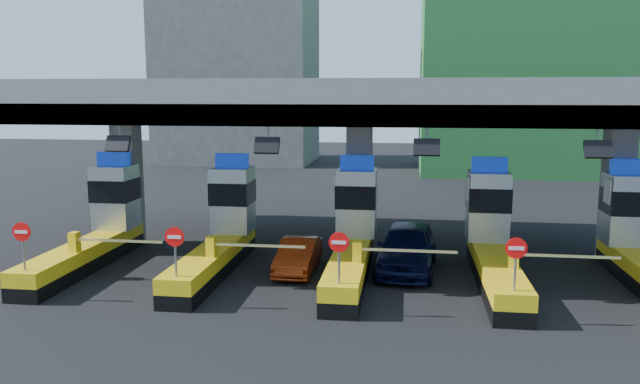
# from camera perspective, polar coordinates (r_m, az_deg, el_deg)

# --- Properties ---
(ground) EXTENTS (120.00, 120.00, 0.00)m
(ground) POSITION_cam_1_polar(r_m,az_deg,el_deg) (23.23, 2.97, -7.32)
(ground) COLOR black
(ground) RESTS_ON ground
(toll_canopy) EXTENTS (28.00, 12.09, 7.00)m
(toll_canopy) POSITION_cam_1_polar(r_m,az_deg,el_deg) (25.15, 3.66, 8.10)
(toll_canopy) COLOR slate
(toll_canopy) RESTS_ON ground
(toll_lane_far_left) EXTENTS (4.43, 8.00, 4.16)m
(toll_lane_far_left) POSITION_cam_1_polar(r_m,az_deg,el_deg) (25.96, -19.54, -2.92)
(toll_lane_far_left) COLOR black
(toll_lane_far_left) RESTS_ON ground
(toll_lane_left) EXTENTS (4.43, 8.00, 4.16)m
(toll_lane_left) POSITION_cam_1_polar(r_m,az_deg,el_deg) (24.08, -8.90, -3.40)
(toll_lane_left) COLOR black
(toll_lane_left) RESTS_ON ground
(toll_lane_center) EXTENTS (4.43, 8.00, 4.16)m
(toll_lane_center) POSITION_cam_1_polar(r_m,az_deg,el_deg) (23.15, 3.06, -3.81)
(toll_lane_center) COLOR black
(toll_lane_center) RESTS_ON ground
(toll_lane_right) EXTENTS (4.43, 8.00, 4.16)m
(toll_lane_right) POSITION_cam_1_polar(r_m,az_deg,el_deg) (23.28, 15.45, -4.06)
(toll_lane_right) COLOR black
(toll_lane_right) RESTS_ON ground
(toll_lane_far_right) EXTENTS (4.43, 8.00, 4.16)m
(toll_lane_far_right) POSITION_cam_1_polar(r_m,az_deg,el_deg) (24.46, 27.17, -4.12)
(toll_lane_far_right) COLOR black
(toll_lane_far_right) RESTS_ON ground
(bg_building_concrete) EXTENTS (14.00, 10.00, 18.00)m
(bg_building_concrete) POSITION_cam_1_polar(r_m,az_deg,el_deg) (60.39, -7.48, 11.34)
(bg_building_concrete) COLOR #4C4C49
(bg_building_concrete) RESTS_ON ground
(van) EXTENTS (2.48, 5.30, 1.75)m
(van) POSITION_cam_1_polar(r_m,az_deg,el_deg) (23.44, 7.95, -5.03)
(van) COLOR black
(van) RESTS_ON ground
(red_car) EXTENTS (1.32, 3.71, 1.22)m
(red_car) POSITION_cam_1_polar(r_m,az_deg,el_deg) (23.13, -2.00, -5.83)
(red_car) COLOR maroon
(red_car) RESTS_ON ground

